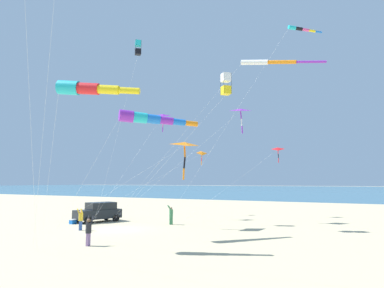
{
  "coord_description": "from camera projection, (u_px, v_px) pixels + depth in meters",
  "views": [
    {
      "loc": [
        22.12,
        18.51,
        3.84
      ],
      "look_at": [
        -3.22,
        5.22,
        6.99
      ],
      "focal_mm": 32.03,
      "sensor_mm": 36.0,
      "label": 1
    }
  ],
  "objects": [
    {
      "name": "cooler_box",
      "position": [
        73.0,
        222.0,
        31.27
      ],
      "size": [
        0.62,
        0.42,
        0.42
      ],
      "color": "blue",
      "rests_on": "ground_plane"
    },
    {
      "name": "kite_delta_rainbow_low_near",
      "position": [
        201.0,
        154.0,
        40.82
      ],
      "size": [
        11.67,
        8.63,
        7.52
      ],
      "color": "orange",
      "rests_on": "ground_plane"
    },
    {
      "name": "person_adult_flyer",
      "position": [
        171.0,
        214.0,
        30.86
      ],
      "size": [
        0.61,
        0.61,
        1.73
      ],
      "color": "#3D7F51",
      "rests_on": "ground_plane"
    },
    {
      "name": "ocean_water_strip",
      "position": [
        331.0,
        189.0,
        172.84
      ],
      "size": [
        240.0,
        600.0,
        0.01
      ],
      "primitive_type": "cube",
      "color": "#386B84",
      "rests_on": "ground_plane"
    },
    {
      "name": "kite_windsock_long_streamer_left",
      "position": [
        269.0,
        62.0,
        31.97
      ],
      "size": [
        6.84,
        18.46,
        15.53
      ],
      "color": "white",
      "rests_on": "ground_plane"
    },
    {
      "name": "ground_plane",
      "position": [
        116.0,
        230.0,
        27.59
      ],
      "size": [
        600.0,
        600.0,
        0.0
      ],
      "primitive_type": "plane",
      "color": "#C6B58C"
    },
    {
      "name": "kite_windsock_white_trailing",
      "position": [
        149.0,
        119.0,
        24.44
      ],
      "size": [
        4.71,
        11.4,
        8.85
      ],
      "color": "purple",
      "rests_on": "ground_plane"
    },
    {
      "name": "kite_delta_black_fish_shape",
      "position": [
        185.0,
        145.0,
        29.0
      ],
      "size": [
        2.95,
        13.56,
        7.31
      ],
      "color": "orange",
      "rests_on": "ground_plane"
    },
    {
      "name": "person_child_grey_jacket",
      "position": [
        81.0,
        218.0,
        27.2
      ],
      "size": [
        0.59,
        0.49,
        1.73
      ],
      "color": "#335199",
      "rests_on": "ground_plane"
    },
    {
      "name": "kite_delta_green_low_center",
      "position": [
        163.0,
        116.0,
        36.92
      ],
      "size": [
        9.86,
        2.24,
        11.23
      ],
      "color": "purple",
      "rests_on": "ground_plane"
    },
    {
      "name": "kite_delta_purple_drifting",
      "position": [
        241.0,
        111.0,
        33.98
      ],
      "size": [
        7.17,
        11.84,
        11.16
      ],
      "color": "purple",
      "rests_on": "ground_plane"
    },
    {
      "name": "kite_delta_long_streamer_right",
      "position": [
        278.0,
        149.0,
        38.67
      ],
      "size": [
        10.26,
        7.64,
        7.79
      ],
      "color": "red",
      "rests_on": "ground_plane"
    },
    {
      "name": "person_child_green_jacket",
      "position": [
        89.0,
        230.0,
        20.64
      ],
      "size": [
        0.59,
        0.49,
        1.78
      ],
      "color": "#8E6B9E",
      "rests_on": "ground_plane"
    },
    {
      "name": "kite_windsock_checkered_midright",
      "position": [
        300.0,
        29.0,
        36.23
      ],
      "size": [
        8.14,
        14.44,
        20.2
      ],
      "color": "#1EB7C6",
      "rests_on": "ground_plane"
    },
    {
      "name": "kite_windsock_orange_high_right",
      "position": [
        87.0,
        89.0,
        20.41
      ],
      "size": [
        5.13,
        11.35,
        9.93
      ],
      "color": "#1EB7C6",
      "rests_on": "ground_plane"
    },
    {
      "name": "kite_box_teal_far_right",
      "position": [
        138.0,
        48.0,
        33.82
      ],
      "size": [
        4.94,
        1.27,
        17.74
      ],
      "color": "#1EB7C6",
      "rests_on": "ground_plane"
    },
    {
      "name": "parked_car",
      "position": [
        99.0,
        212.0,
        32.97
      ],
      "size": [
        4.66,
        3.1,
        1.85
      ],
      "color": "black",
      "rests_on": "ground_plane"
    },
    {
      "name": "kite_box_small_distant",
      "position": [
        226.0,
        84.0,
        29.17
      ],
      "size": [
        1.01,
        12.57,
        13.04
      ],
      "color": "white",
      "rests_on": "ground_plane"
    }
  ]
}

